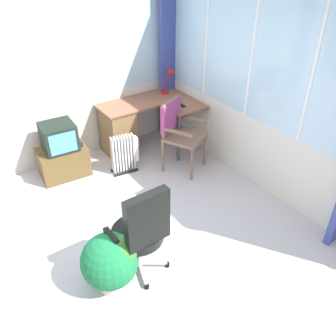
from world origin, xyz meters
TOP-DOWN VIEW (x-y plane):
  - ground at (0.00, 0.00)m, footprint 5.08×5.18m
  - north_window_panel at (-0.00, 2.12)m, footprint 4.08×0.07m
  - east_window_panel at (2.07, 0.00)m, footprint 0.07×4.18m
  - curtain_corner at (1.94, 1.99)m, footprint 0.32×0.10m
  - desk at (0.98, 1.78)m, footprint 1.35×0.99m
  - desk_lamp at (1.85, 1.81)m, footprint 0.24×0.21m
  - tv_remote at (1.70, 1.33)m, footprint 0.05×0.15m
  - wooden_armchair at (1.41, 1.03)m, footprint 0.65×0.65m
  - office_chair at (0.02, -0.38)m, footprint 0.60×0.58m
  - tv_on_stand at (0.00, 1.72)m, footprint 0.66×0.48m
  - space_heater at (0.74, 1.31)m, footprint 0.40×0.22m
  - potted_plant at (-0.30, -0.35)m, footprint 0.53×0.53m

SIDE VIEW (x-z plane):
  - ground at x=0.00m, z-range -0.06..0.00m
  - space_heater at x=0.74m, z-range 0.00..0.56m
  - potted_plant at x=-0.30m, z-range 0.03..0.62m
  - tv_on_stand at x=0.00m, z-range -0.04..0.73m
  - desk at x=0.98m, z-range 0.04..0.79m
  - office_chair at x=0.02m, z-range 0.06..1.08m
  - wooden_armchair at x=1.41m, z-range 0.14..1.12m
  - tv_remote at x=1.70m, z-range 0.75..0.77m
  - desk_lamp at x=1.85m, z-range 0.81..1.21m
  - curtain_corner at x=1.94m, z-range 0.00..2.43m
  - north_window_panel at x=0.00m, z-range 0.00..2.52m
  - east_window_panel at x=2.07m, z-range 0.00..2.53m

